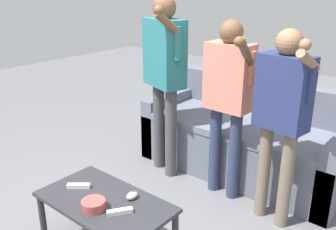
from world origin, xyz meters
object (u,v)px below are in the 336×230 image
(snack_bowl, at_px, (94,205))
(player_left, at_px, (164,67))
(player_center, at_px, (228,90))
(game_remote_wand_near, at_px, (79,186))
(player_right, at_px, (282,107))
(coffee_table, at_px, (105,208))
(couch, at_px, (246,140))
(game_remote_nunchuk, at_px, (132,195))
(game_remote_wand_far, at_px, (120,212))

(snack_bowl, xyz_separation_m, player_left, (-0.48, 1.26, 0.59))
(player_left, height_order, player_center, player_left)
(game_remote_wand_near, bearing_deg, player_right, 48.89)
(snack_bowl, bearing_deg, coffee_table, 101.30)
(player_center, bearing_deg, snack_bowl, -97.81)
(couch, bearing_deg, game_remote_nunchuk, -89.87)
(couch, distance_m, coffee_table, 1.68)
(snack_bowl, distance_m, game_remote_wand_far, 0.18)
(snack_bowl, xyz_separation_m, game_remote_wand_far, (0.16, 0.07, -0.01))
(player_left, relative_size, player_center, 1.11)
(game_remote_nunchuk, height_order, game_remote_wand_far, game_remote_nunchuk)
(couch, height_order, player_left, player_left)
(game_remote_nunchuk, height_order, game_remote_wand_near, game_remote_nunchuk)
(coffee_table, relative_size, player_right, 0.61)
(couch, xyz_separation_m, game_remote_wand_far, (0.07, -1.72, 0.12))
(player_left, bearing_deg, player_right, -3.93)
(game_remote_nunchuk, distance_m, player_right, 1.20)
(player_left, height_order, player_right, player_left)
(game_remote_nunchuk, relative_size, player_left, 0.05)
(player_right, bearing_deg, player_left, 176.07)
(snack_bowl, xyz_separation_m, game_remote_wand_near, (-0.28, 0.10, -0.01))
(couch, relative_size, snack_bowl, 12.66)
(coffee_table, relative_size, game_remote_wand_far, 5.95)
(player_right, height_order, game_remote_wand_near, player_right)
(couch, relative_size, coffee_table, 2.13)
(game_remote_nunchuk, bearing_deg, player_center, 85.97)
(coffee_table, relative_size, snack_bowl, 5.95)
(couch, bearing_deg, player_center, -81.65)
(player_center, distance_m, player_right, 0.50)
(player_left, xyz_separation_m, game_remote_wand_near, (0.21, -1.16, -0.61))
(player_left, relative_size, player_right, 1.12)
(game_remote_wand_near, height_order, game_remote_wand_far, same)
(game_remote_wand_near, xyz_separation_m, game_remote_wand_far, (0.44, -0.03, 0.00))
(coffee_table, relative_size, player_left, 0.55)
(snack_bowl, distance_m, player_center, 1.37)
(player_left, bearing_deg, game_remote_wand_far, -61.44)
(player_right, bearing_deg, coffee_table, -122.75)
(player_right, distance_m, game_remote_wand_far, 1.31)
(game_remote_nunchuk, bearing_deg, game_remote_wand_far, -69.28)
(coffee_table, xyz_separation_m, player_center, (0.20, 1.16, 0.58))
(snack_bowl, bearing_deg, game_remote_wand_far, 22.51)
(couch, xyz_separation_m, coffee_table, (-0.12, -1.68, 0.05))
(couch, distance_m, game_remote_wand_near, 1.74)
(game_remote_nunchuk, xyz_separation_m, player_left, (-0.58, 1.02, 0.60))
(game_remote_wand_near, bearing_deg, snack_bowl, -19.06)
(coffee_table, xyz_separation_m, snack_bowl, (0.02, -0.11, 0.09))
(game_remote_nunchuk, relative_size, player_center, 0.06)
(player_right, bearing_deg, game_remote_wand_far, -114.39)
(snack_bowl, height_order, game_remote_wand_far, snack_bowl)
(coffee_table, bearing_deg, game_remote_wand_near, -177.53)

